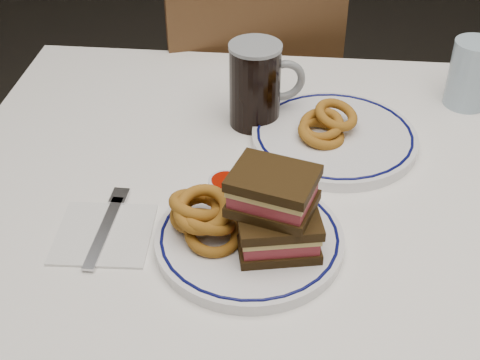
# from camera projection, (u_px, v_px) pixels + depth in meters

# --- Properties ---
(dining_table) EXTENTS (1.27, 0.87, 0.75)m
(dining_table) POSITION_uv_depth(u_px,v_px,m) (325.00, 224.00, 1.17)
(dining_table) COLOR white
(dining_table) RESTS_ON floor
(chair_far) EXTENTS (0.51, 0.51, 0.88)m
(chair_far) POSITION_uv_depth(u_px,v_px,m) (246.00, 119.00, 1.76)
(chair_far) COLOR #442415
(chair_far) RESTS_ON floor
(main_plate) EXTENTS (0.27, 0.27, 0.02)m
(main_plate) POSITION_uv_depth(u_px,v_px,m) (249.00, 239.00, 0.96)
(main_plate) COLOR white
(main_plate) RESTS_ON dining_table
(reuben_sandwich) EXTENTS (0.14, 0.13, 0.12)m
(reuben_sandwich) POSITION_uv_depth(u_px,v_px,m) (276.00, 211.00, 0.91)
(reuben_sandwich) COLOR black
(reuben_sandwich) RESTS_ON main_plate
(onion_rings_main) EXTENTS (0.11, 0.12, 0.08)m
(onion_rings_main) POSITION_uv_depth(u_px,v_px,m) (203.00, 216.00, 0.95)
(onion_rings_main) COLOR #68350D
(onion_rings_main) RESTS_ON main_plate
(ketchup_ramekin) EXTENTS (0.05, 0.05, 0.03)m
(ketchup_ramekin) POSITION_uv_depth(u_px,v_px,m) (226.00, 187.00, 1.02)
(ketchup_ramekin) COLOR silver
(ketchup_ramekin) RESTS_ON main_plate
(beer_mug) EXTENTS (0.14, 0.09, 0.16)m
(beer_mug) POSITION_uv_depth(u_px,v_px,m) (257.00, 84.00, 1.19)
(beer_mug) COLOR black
(beer_mug) RESTS_ON dining_table
(water_glass) EXTENTS (0.08, 0.08, 0.13)m
(water_glass) POSITION_uv_depth(u_px,v_px,m) (471.00, 74.00, 1.25)
(water_glass) COLOR #98B2C4
(water_glass) RESTS_ON dining_table
(far_plate) EXTENTS (0.29, 0.29, 0.02)m
(far_plate) POSITION_uv_depth(u_px,v_px,m) (334.00, 137.00, 1.17)
(far_plate) COLOR white
(far_plate) RESTS_ON dining_table
(onion_rings_far) EXTENTS (0.11, 0.11, 0.06)m
(onion_rings_far) POSITION_uv_depth(u_px,v_px,m) (326.00, 125.00, 1.16)
(onion_rings_far) COLOR #68350D
(onion_rings_far) RESTS_ON far_plate
(napkin_fork) EXTENTS (0.15, 0.19, 0.01)m
(napkin_fork) POSITION_uv_depth(u_px,v_px,m) (105.00, 232.00, 0.99)
(napkin_fork) COLOR silver
(napkin_fork) RESTS_ON dining_table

